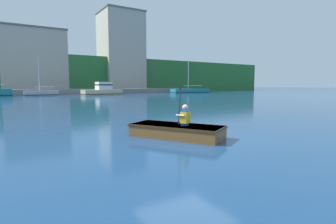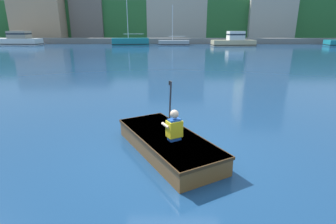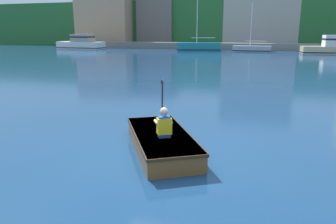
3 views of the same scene
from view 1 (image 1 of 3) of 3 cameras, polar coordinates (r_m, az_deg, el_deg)
The scene contains 10 objects.
ground_plane at distance 7.96m, azimuth 3.82°, elevation -5.75°, with size 300.00×300.00×0.00m, color navy.
shoreline_ridge at distance 64.45m, azimuth -27.96°, elevation 7.17°, with size 120.00×20.00×7.54m.
waterfront_apartment_right at distance 57.78m, azimuth -27.10°, elevation 9.83°, with size 11.70×6.65×12.34m.
waterfront_tower_far at distance 62.22m, azimuth -10.20°, elevation 12.65°, with size 9.00×8.78×17.94m.
marina_dock at distance 47.57m, azimuth -26.35°, elevation 3.92°, with size 61.14×2.40×0.90m.
moored_boat_dock_center_near at distance 52.27m, azimuth 4.78°, elevation 4.59°, with size 7.87×3.06×6.08m.
moored_boat_dock_center_far at distance 44.12m, azimuth -14.05°, elevation 4.61°, with size 6.53×2.82×2.08m.
moored_boat_dock_east_inner at distance 43.55m, azimuth -25.85°, elevation 3.69°, with size 4.73×1.65×5.80m.
rowboat_foreground at distance 8.10m, azimuth 1.58°, elevation -3.94°, with size 2.42×3.05×0.39m.
person_paddler at distance 7.89m, azimuth 3.65°, elevation -0.88°, with size 0.44×0.44×1.17m.
Camera 1 is at (-4.55, -6.34, 1.61)m, focal length 28.00 mm.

